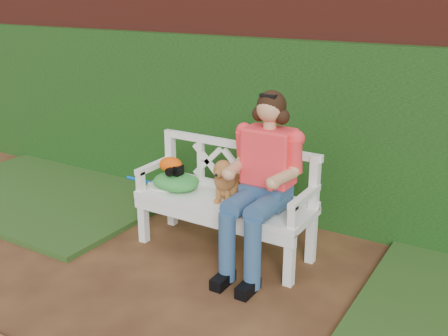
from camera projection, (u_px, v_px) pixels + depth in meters
The scene contains 11 objects.
ground at pixel (184, 297), 3.81m from camera, with size 60.00×60.00×0.00m, color #351D12.
brick_wall at pixel (297, 102), 4.99m from camera, with size 10.00×0.30×2.20m, color #5E2218.
ivy_hedge at pixel (286, 133), 4.89m from camera, with size 10.00×0.18×1.70m, color #28591C.
grass_left at pixel (53, 192), 5.71m from camera, with size 2.60×2.00×0.05m, color #1C3911.
garden_bench at pixel (224, 225), 4.40m from camera, with size 1.58×0.60×0.48m, color white, non-canonical shape.
seated_woman at pixel (265, 184), 4.05m from camera, with size 0.59×0.79×1.40m, color #F75C69, non-canonical shape.
dog at pixel (229, 179), 4.25m from camera, with size 0.25×0.33×0.37m, color #935B34, non-canonical shape.
tennis_racket at pixel (162, 185), 4.58m from camera, with size 0.61×0.25×0.03m, color beige, non-canonical shape.
green_bag at pixel (176, 181), 4.51m from camera, with size 0.42×0.32×0.14m, color #1A7224, non-canonical shape.
camera_item at pixel (175, 169), 4.46m from camera, with size 0.13×0.09×0.08m, color black.
baseball_glove at pixel (171, 165), 4.49m from camera, with size 0.22×0.16×0.14m, color #ED4E06.
Camera 1 is at (1.97, -2.67, 2.13)m, focal length 42.00 mm.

